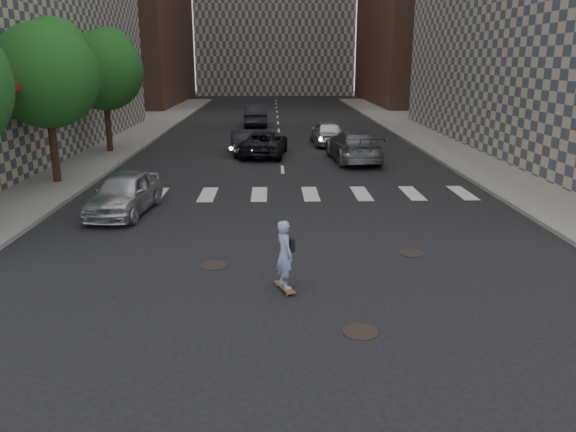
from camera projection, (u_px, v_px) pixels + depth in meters
name	position (u px, v px, depth m)	size (l,w,h in m)	color
ground	(294.00, 283.00, 13.23)	(160.00, 160.00, 0.00)	black
sidewalk_left	(27.00, 150.00, 32.06)	(13.00, 80.00, 0.15)	gray
sidewalk_right	(528.00, 147.00, 32.85)	(13.00, 80.00, 0.15)	gray
tree_b	(48.00, 70.00, 22.43)	(4.20, 4.20, 6.60)	#382619
tree_c	(105.00, 67.00, 30.13)	(4.20, 4.20, 6.60)	#382619
manhole_a	(360.00, 332.00, 10.86)	(0.70, 0.70, 0.02)	black
manhole_b	(214.00, 265.00, 14.33)	(0.70, 0.70, 0.02)	black
manhole_c	(412.00, 253.00, 15.24)	(0.70, 0.70, 0.02)	black
skateboarder	(285.00, 254.00, 12.59)	(0.57, 0.85, 1.66)	brown
silver_sedan	(125.00, 193.00, 19.00)	(1.67, 4.16, 1.42)	silver
traffic_car_a	(245.00, 142.00, 30.92)	(1.42, 4.06, 1.34)	black
traffic_car_b	(354.00, 146.00, 28.63)	(2.22, 5.45, 1.58)	#595C61
traffic_car_c	(265.00, 143.00, 30.34)	(2.21, 4.79, 1.33)	black
traffic_car_d	(327.00, 132.00, 34.13)	(1.79, 4.46, 1.52)	silver
traffic_car_e	(256.00, 115.00, 43.75)	(1.73, 4.96, 1.64)	black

